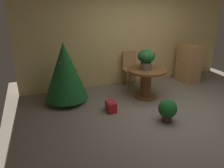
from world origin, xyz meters
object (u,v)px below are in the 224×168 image
flower_vase (146,58)px  wooden_cabinet (189,63)px  wooden_chair_far (131,67)px  holiday_tree (65,71)px  gift_box_red (111,106)px  round_dining_table (146,79)px  potted_plant (168,110)px

flower_vase → wooden_cabinet: size_ratio=0.43×
wooden_chair_far → holiday_tree: bearing=-165.7°
holiday_tree → wooden_cabinet: 3.53m
wooden_chair_far → gift_box_red: 1.69m
flower_vase → gift_box_red: flower_vase is taller
round_dining_table → flower_vase: size_ratio=2.00×
round_dining_table → gift_box_red: (-1.05, -0.40, -0.36)m
flower_vase → potted_plant: size_ratio=1.02×
wooden_cabinet → potted_plant: wooden_cabinet is taller
round_dining_table → wooden_chair_far: wooden_chair_far is taller
wooden_chair_far → potted_plant: 2.07m
round_dining_table → holiday_tree: bearing=167.7°
wooden_chair_far → wooden_cabinet: wooden_cabinet is taller
round_dining_table → flower_vase: (-0.03, 0.01, 0.51)m
round_dining_table → gift_box_red: 1.18m
holiday_tree → gift_box_red: holiday_tree is taller
potted_plant → round_dining_table: bearing=80.9°
holiday_tree → wooden_cabinet: holiday_tree is taller
wooden_chair_far → holiday_tree: size_ratio=0.68×
holiday_tree → gift_box_red: (0.79, -0.80, -0.64)m
round_dining_table → potted_plant: size_ratio=2.05×
round_dining_table → holiday_tree: size_ratio=0.67×
wooden_chair_far → gift_box_red: wooden_chair_far is taller
wooden_cabinet → potted_plant: size_ratio=2.39×
flower_vase → wooden_chair_far: flower_vase is taller
wooden_chair_far → wooden_cabinet: bearing=-10.2°
potted_plant → gift_box_red: bearing=138.0°
wooden_chair_far → potted_plant: bearing=-95.3°
gift_box_red → wooden_cabinet: size_ratio=0.27×
gift_box_red → wooden_cabinet: bearing=19.4°
holiday_tree → potted_plant: holiday_tree is taller
gift_box_red → potted_plant: (0.86, -0.77, 0.14)m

